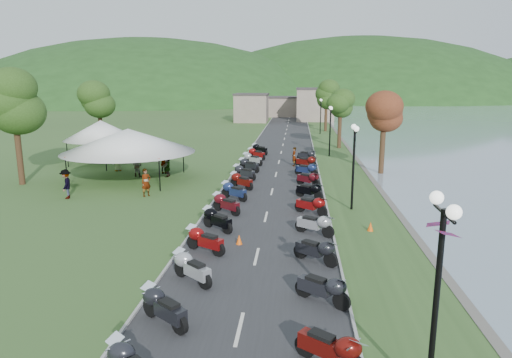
{
  "coord_description": "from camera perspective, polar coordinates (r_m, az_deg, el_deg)",
  "views": [
    {
      "loc": [
        1.67,
        -8.72,
        7.52
      ],
      "look_at": [
        -0.94,
        20.14,
        1.3
      ],
      "focal_mm": 32.0,
      "sensor_mm": 36.0,
      "label": 1
    }
  ],
  "objects": [
    {
      "name": "vendor_tent_main",
      "position": [
        36.43,
        -15.56,
        2.95
      ],
      "size": [
        6.74,
        6.74,
        4.0
      ],
      "primitive_type": null,
      "color": "white",
      "rests_on": "ground"
    },
    {
      "name": "traffic_cone_near",
      "position": [
        21.61,
        -2.13,
        -7.58
      ],
      "size": [
        0.31,
        0.31,
        0.48
      ],
      "primitive_type": "cone",
      "color": "#F2590C",
      "rests_on": "ground"
    },
    {
      "name": "moto_row_right",
      "position": [
        28.18,
        6.81,
        -2.29
      ],
      "size": [
        2.6,
        34.85,
        1.1
      ],
      "primitive_type": null,
      "color": "#331411",
      "rests_on": "ground"
    },
    {
      "name": "tree_park_left",
      "position": [
        37.54,
        -27.89,
        6.85
      ],
      "size": [
        3.59,
        3.59,
        9.96
      ],
      "primitive_type": null,
      "color": "#345B1E",
      "rests_on": "ground"
    },
    {
      "name": "road",
      "position": [
        49.33,
        3.17,
        3.34
      ],
      "size": [
        7.0,
        120.0,
        0.02
      ],
      "primitive_type": "cube",
      "color": "#2F2F32",
      "rests_on": "ground"
    },
    {
      "name": "vendor_tent_side",
      "position": [
        44.97,
        -18.7,
        4.43
      ],
      "size": [
        4.54,
        4.54,
        4.0
      ],
      "primitive_type": null,
      "color": "white",
      "rests_on": "ground"
    },
    {
      "name": "pedestrian_a",
      "position": [
        31.35,
        -13.49,
        -2.11
      ],
      "size": [
        0.82,
        0.85,
        1.88
      ],
      "primitive_type": "imported",
      "rotation": [
        0.0,
        0.0,
        0.88
      ],
      "color": "slate",
      "rests_on": "ground"
    },
    {
      "name": "hills_backdrop",
      "position": [
        208.86,
        4.77,
        10.01
      ],
      "size": [
        360.0,
        120.0,
        76.0
      ],
      "primitive_type": null,
      "color": "#285621",
      "rests_on": "ground"
    },
    {
      "name": "pedestrian_b",
      "position": [
        38.02,
        -14.57,
        0.31
      ],
      "size": [
        0.96,
        0.67,
        1.8
      ],
      "primitive_type": "imported",
      "rotation": [
        0.0,
        0.0,
        2.91
      ],
      "color": "slate",
      "rests_on": "ground"
    },
    {
      "name": "tree_lakeside",
      "position": [
        38.94,
        15.64,
        6.37
      ],
      "size": [
        2.82,
        2.82,
        7.84
      ],
      "primitive_type": null,
      "color": "#345B1E",
      "rests_on": "ground"
    },
    {
      "name": "moto_row_left",
      "position": [
        27.95,
        -3.11,
        -2.35
      ],
      "size": [
        2.6,
        42.89,
        1.1
      ],
      "primitive_type": null,
      "color": "#331411",
      "rests_on": "ground"
    },
    {
      "name": "far_building",
      "position": [
        93.93,
        2.95,
        9.04
      ],
      "size": [
        18.0,
        16.0,
        5.0
      ],
      "primitive_type": "cube",
      "color": "gray",
      "rests_on": "ground"
    },
    {
      "name": "pedestrian_c",
      "position": [
        32.38,
        -22.52,
        -2.26
      ],
      "size": [
        0.85,
        1.35,
        1.94
      ],
      "primitive_type": "imported",
      "rotation": [
        0.0,
        0.0,
        5.0
      ],
      "color": "slate",
      "rests_on": "ground"
    },
    {
      "name": "streetlamp_near",
      "position": [
        11.57,
        21.55,
        -14.52
      ],
      "size": [
        1.4,
        1.4,
        5.0
      ],
      "primitive_type": null,
      "color": "black",
      "rests_on": "ground"
    }
  ]
}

